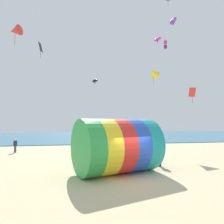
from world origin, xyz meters
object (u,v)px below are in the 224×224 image
object	(u,v)px
kite_handler	(160,156)
kite_magenta_box	(165,45)
kite_red_diamond	(192,92)
kite_red_delta	(15,31)
giant_inflatable_tube	(117,146)
bystander_near_water	(15,146)
kite_black_diamond	(41,47)
kite_green_delta	(168,0)
bystander_mid_beach	(109,142)
kite_black_parafoil	(95,81)
kite_yellow_delta	(153,73)
cooler_box	(149,167)
kite_purple_parafoil	(173,21)
kite_magenta_parafoil	(158,39)

from	to	relation	value
kite_handler	kite_magenta_box	size ratio (longest dim) A/B	1.28
kite_red_diamond	kite_red_delta	bearing A→B (deg)	-179.72
giant_inflatable_tube	bystander_near_water	bearing A→B (deg)	131.23
kite_handler	kite_red_diamond	world-z (taller)	kite_red_diamond
kite_black_diamond	kite_green_delta	size ratio (longest dim) A/B	1.77
kite_red_delta	bystander_mid_beach	distance (m)	16.28
kite_magenta_box	kite_black_parafoil	distance (m)	12.16
kite_yellow_delta	kite_black_parafoil	world-z (taller)	kite_yellow_delta
kite_handler	kite_red_delta	world-z (taller)	kite_red_delta
kite_red_delta	giant_inflatable_tube	bearing A→B (deg)	-43.08
cooler_box	kite_handler	bearing A→B (deg)	31.31
kite_green_delta	bystander_mid_beach	size ratio (longest dim) A/B	0.70
kite_purple_parafoil	kite_green_delta	size ratio (longest dim) A/B	1.11
bystander_mid_beach	kite_red_delta	bearing A→B (deg)	-164.55
kite_black_parafoil	kite_magenta_parafoil	size ratio (longest dim) A/B	1.02
kite_red_diamond	bystander_near_water	size ratio (longest dim) A/B	1.19
kite_red_delta	bystander_near_water	xyz separation A→B (m)	(-0.36, 2.31, -12.26)
kite_handler	cooler_box	size ratio (longest dim) A/B	3.13
kite_magenta_box	kite_red_delta	world-z (taller)	kite_magenta_box
kite_red_delta	bystander_mid_beach	bearing A→B (deg)	15.45
kite_green_delta	kite_black_parafoil	bearing A→B (deg)	145.88
kite_black_diamond	giant_inflatable_tube	bearing A→B (deg)	-62.05
kite_black_diamond	kite_handler	bearing A→B (deg)	-49.05
kite_magenta_box	kite_purple_parafoil	xyz separation A→B (m)	(-3.13, -8.65, -1.03)
kite_green_delta	bystander_near_water	bearing A→B (deg)	177.61
kite_black_diamond	kite_red_diamond	size ratio (longest dim) A/B	1.19
kite_green_delta	bystander_near_water	xyz separation A→B (m)	(-18.39, 0.77, -18.57)
kite_black_diamond	kite_red_diamond	xyz separation A→B (m)	(18.77, -5.82, -6.56)
kite_purple_parafoil	kite_green_delta	xyz separation A→B (m)	(1.42, 4.06, 5.06)
cooler_box	kite_green_delta	bearing A→B (deg)	56.24
kite_black_diamond	kite_black_parafoil	xyz separation A→B (m)	(7.56, 1.69, -3.96)
giant_inflatable_tube	kite_magenta_box	xyz separation A→B (m)	(10.49, 14.78, 13.51)
cooler_box	bystander_mid_beach	bearing A→B (deg)	96.65
kite_red_diamond	kite_magenta_parafoil	world-z (taller)	kite_magenta_parafoil
kite_yellow_delta	kite_red_delta	distance (m)	17.10
kite_handler	kite_red_delta	xyz separation A→B (m)	(-12.88, 7.18, 12.23)
kite_magenta_parafoil	kite_purple_parafoil	size ratio (longest dim) A/B	0.98
kite_yellow_delta	cooler_box	xyz separation A→B (m)	(-4.82, -11.01, -9.86)
kite_red_diamond	kite_magenta_parafoil	xyz separation A→B (m)	(-2.71, 3.91, 8.06)
kite_magenta_box	kite_red_delta	bearing A→B (deg)	-162.72
giant_inflatable_tube	kite_magenta_box	size ratio (longest dim) A/B	4.89
kite_handler	kite_black_parafoil	distance (m)	17.63
kite_handler	kite_black_parafoil	bearing A→B (deg)	104.41
kite_black_diamond	kite_red_delta	world-z (taller)	kite_black_diamond
kite_magenta_box	cooler_box	bearing A→B (deg)	-119.73
kite_handler	kite_magenta_parafoil	xyz separation A→B (m)	(4.70, 11.18, 14.29)
kite_handler	kite_black_parafoil	world-z (taller)	kite_black_parafoil
kite_green_delta	kite_red_delta	bearing A→B (deg)	-175.09
kite_magenta_box	kite_green_delta	world-z (taller)	kite_green_delta
kite_red_delta	kite_red_diamond	bearing A→B (deg)	0.28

